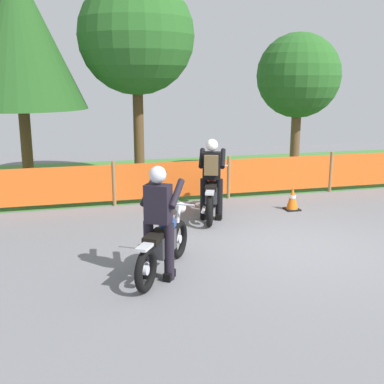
{
  "coord_description": "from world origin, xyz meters",
  "views": [
    {
      "loc": [
        -3.8,
        -7.38,
        2.9
      ],
      "look_at": [
        -1.66,
        0.74,
        0.9
      ],
      "focal_mm": 45.0,
      "sensor_mm": 36.0,
      "label": 1
    }
  ],
  "objects": [
    {
      "name": "rider_lead",
      "position": [
        -2.57,
        -0.8,
        0.92
      ],
      "size": [
        0.72,
        0.73,
        1.69
      ],
      "rotation": [
        0.0,
        0.0,
        1.0
      ],
      "color": "black",
      "rests_on": "ground"
    },
    {
      "name": "tree_near_left",
      "position": [
        -1.87,
        5.67,
        3.95
      ],
      "size": [
        3.04,
        3.04,
        5.49
      ],
      "color": "brown",
      "rests_on": "ground"
    },
    {
      "name": "motorcycle_trailing",
      "position": [
        -0.86,
        2.14,
        0.49
      ],
      "size": [
        0.94,
        2.04,
        1.01
      ],
      "rotation": [
        0.0,
        0.0,
        1.22
      ],
      "color": "black",
      "rests_on": "ground"
    },
    {
      "name": "tree_near_right",
      "position": [
        2.76,
        5.56,
        2.94
      ],
      "size": [
        2.41,
        2.41,
        4.17
      ],
      "color": "brown",
      "rests_on": "ground"
    },
    {
      "name": "ground",
      "position": [
        0.0,
        0.0,
        -0.01
      ],
      "size": [
        24.0,
        24.0,
        0.02
      ],
      "primitive_type": "cube",
      "color": "slate"
    },
    {
      "name": "grass_verge",
      "position": [
        0.0,
        6.62,
        0.01
      ],
      "size": [
        24.0,
        6.18,
        0.01
      ],
      "primitive_type": "cube",
      "color": "#427A33",
      "rests_on": "ground"
    },
    {
      "name": "tree_leftmost",
      "position": [
        -4.78,
        5.47,
        3.89
      ],
      "size": [
        3.19,
        3.19,
        5.67
      ],
      "color": "brown",
      "rests_on": "ground"
    },
    {
      "name": "motorcycle_lead",
      "position": [
        -2.46,
        -0.64,
        0.46
      ],
      "size": [
        1.17,
        1.75,
        0.95
      ],
      "rotation": [
        0.0,
        0.0,
        1.0
      ],
      "color": "black",
      "rests_on": "ground"
    },
    {
      "name": "traffic_cone",
      "position": [
        1.04,
        2.15,
        0.26
      ],
      "size": [
        0.32,
        0.32,
        0.53
      ],
      "color": "black",
      "rests_on": "ground"
    },
    {
      "name": "barrier_fence",
      "position": [
        0.0,
        3.53,
        0.54
      ],
      "size": [
        11.24,
        0.08,
        1.05
      ],
      "color": "olive",
      "rests_on": "ground"
    },
    {
      "name": "rider_trailing",
      "position": [
        -0.93,
        1.92,
        0.95
      ],
      "size": [
        0.67,
        0.77,
        1.69
      ],
      "rotation": [
        0.0,
        0.0,
        1.22
      ],
      "color": "black",
      "rests_on": "ground"
    }
  ]
}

